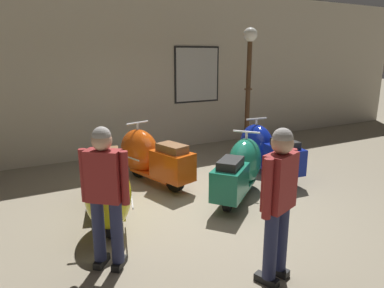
# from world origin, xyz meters

# --- Properties ---
(ground_plane) EXTENTS (60.00, 60.00, 0.00)m
(ground_plane) POSITION_xyz_m (0.00, 0.00, 0.00)
(ground_plane) COLOR gray
(showroom_back_wall) EXTENTS (18.00, 0.63, 3.74)m
(showroom_back_wall) POSITION_xyz_m (-0.16, 3.50, 1.87)
(showroom_back_wall) COLOR #BCB29E
(showroom_back_wall) RESTS_ON ground
(scooter_0) EXTENTS (1.00, 1.90, 1.12)m
(scooter_0) POSITION_xyz_m (-1.45, 0.16, 0.51)
(scooter_0) COLOR black
(scooter_0) RESTS_ON ground
(scooter_1) EXTENTS (0.97, 1.81, 1.06)m
(scooter_1) POSITION_xyz_m (-0.36, 1.45, 0.48)
(scooter_1) COLOR black
(scooter_1) RESTS_ON ground
(scooter_2) EXTENTS (1.60, 1.42, 1.02)m
(scooter_2) POSITION_xyz_m (0.72, 0.15, 0.47)
(scooter_2) COLOR black
(scooter_2) RESTS_ON ground
(scooter_3) EXTENTS (0.63, 1.74, 1.04)m
(scooter_3) POSITION_xyz_m (1.80, 0.86, 0.47)
(scooter_3) COLOR black
(scooter_3) RESTS_ON ground
(lamppost) EXTENTS (0.32, 0.32, 2.85)m
(lamppost) POSITION_xyz_m (2.48, 2.33, 1.69)
(lamppost) COLOR #472D19
(lamppost) RESTS_ON ground
(visitor_0) EXTENTS (0.52, 0.34, 1.60)m
(visitor_0) POSITION_xyz_m (-0.31, -1.87, 0.92)
(visitor_0) COLOR black
(visitor_0) RESTS_ON ground
(visitor_1) EXTENTS (0.43, 0.39, 1.56)m
(visitor_1) POSITION_xyz_m (-1.73, -0.84, 0.91)
(visitor_1) COLOR black
(visitor_1) RESTS_ON ground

